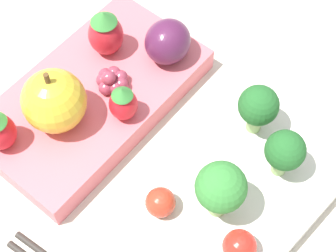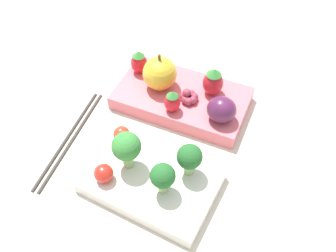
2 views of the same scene
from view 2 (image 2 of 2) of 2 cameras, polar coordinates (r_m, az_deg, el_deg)
The scene contains 15 objects.
ground_plane at distance 0.60m, azimuth 0.77°, elevation -2.43°, with size 4.00×4.00×0.00m, color beige.
bento_box_savoury at distance 0.55m, azimuth -2.53°, elevation -8.37°, with size 0.20×0.15×0.02m.
bento_box_fruit at distance 0.65m, azimuth 2.12°, elevation 4.24°, with size 0.23×0.14×0.03m.
broccoli_floret_0 at distance 0.51m, azimuth 3.29°, elevation -4.83°, with size 0.04×0.04×0.06m.
broccoli_floret_1 at distance 0.50m, azimuth -0.81°, elevation -7.73°, with size 0.03×0.03×0.05m.
broccoli_floret_2 at distance 0.52m, azimuth -6.34°, elevation -3.26°, with size 0.04×0.04×0.06m.
cherry_tomato_0 at distance 0.53m, azimuth -9.77°, elevation -7.12°, with size 0.03×0.03×0.03m.
cherry_tomato_1 at distance 0.57m, azimuth -7.08°, elevation -1.26°, with size 0.03×0.03×0.03m.
apple at distance 0.63m, azimuth -1.27°, elevation 8.04°, with size 0.06×0.06×0.07m.
strawberry_0 at distance 0.60m, azimuth 0.66°, elevation 3.77°, with size 0.03×0.03×0.04m.
strawberry_1 at distance 0.67m, azimuth -4.45°, elevation 9.70°, with size 0.03×0.03×0.05m.
strawberry_2 at distance 0.63m, azimuth 6.88°, elevation 6.73°, with size 0.03×0.03×0.05m.
plum at distance 0.59m, azimuth 8.17°, elevation 2.50°, with size 0.05×0.04×0.04m.
grape_cluster at distance 0.62m, azimuth 3.18°, elevation 4.45°, with size 0.03×0.03×0.02m.
chopsticks_pair at distance 0.62m, azimuth -14.74°, elevation -1.74°, with size 0.02×0.21×0.01m.
Camera 2 is at (-0.11, 0.35, 0.47)m, focal length 40.00 mm.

